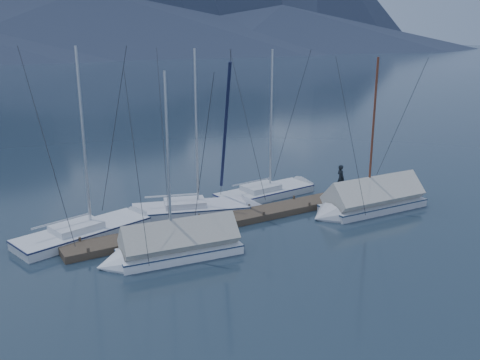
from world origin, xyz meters
name	(u,v)px	position (x,y,z in m)	size (l,w,h in m)	color
ground	(261,233)	(0.00, 0.00, 0.00)	(1000.00, 1000.00, 0.00)	black
dock	(240,219)	(0.00, 2.00, 0.11)	(18.00, 1.50, 0.54)	#382D23
mooring_posts	(232,216)	(-0.50, 2.00, 0.35)	(15.12, 1.52, 0.35)	#382D23
sailboat_open_left	(101,229)	(-6.64, 4.16, 0.17)	(7.63, 3.87, 9.71)	silver
sailboat_open_mid	(207,209)	(-0.81, 4.09, 0.17)	(7.47, 4.14, 9.51)	silver
sailboat_open_right	(276,191)	(4.34, 4.91, 0.16)	(7.24, 3.04, 9.39)	silver
sailboat_covered_near	(366,203)	(6.72, -0.19, 0.45)	(7.11, 3.03, 9.13)	#B8BCC6
sailboat_covered_far	(169,249)	(-4.99, -0.33, 0.43)	(6.39, 2.78, 8.72)	white
person	(341,178)	(7.22, 2.45, 1.15)	(0.59, 0.39, 1.62)	black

